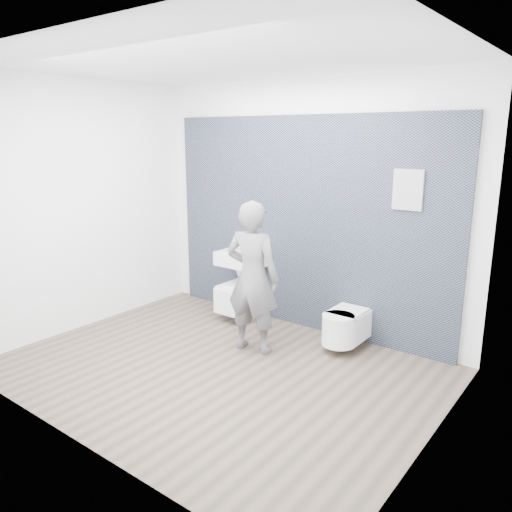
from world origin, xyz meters
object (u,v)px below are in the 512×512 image
Objects in this scene: toilet_rounded at (344,327)px; visitor at (253,277)px; washbasin at (242,258)px; toilet_square at (239,296)px.

visitor is at bearing -141.86° from toilet_rounded.
washbasin reaches higher than toilet_square.
toilet_square is (0.00, -0.05, -0.46)m from washbasin.
washbasin is 0.46m from toilet_square.
washbasin is at bearing 176.30° from toilet_rounded.
visitor reaches higher than washbasin.
toilet_square is 1.44m from toilet_rounded.
toilet_square is at bearing 178.36° from toilet_rounded.
toilet_square is at bearing -90.00° from washbasin.
toilet_square is 1.06m from visitor.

